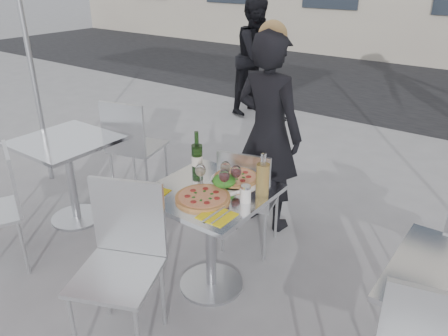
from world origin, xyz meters
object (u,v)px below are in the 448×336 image
Objects in this scene: wine_bottle at (197,157)px; wineglass_white_a at (200,171)px; chair_far at (247,193)px; side_chair_lfar at (131,141)px; salad_plate at (224,182)px; wineglass_red_b at (236,172)px; side_table_left at (68,163)px; wineglass_white_b at (226,168)px; napkin_right at (217,216)px; sugar_shaker at (246,194)px; chair_near at (122,252)px; pedestrian_a at (257,57)px; pizza_near at (203,197)px; woman_diner at (268,133)px; wineglass_red_a at (224,177)px; carafe at (263,180)px; napkin_left at (152,193)px; pizza_far at (236,178)px; main_table at (210,219)px.

wine_bottle is 1.87× the size of wineglass_white_a.
side_chair_lfar is at bearing -19.99° from chair_far.
wineglass_red_b is at bearing 26.98° from salad_plate.
wineglass_white_b is (1.52, 0.14, 0.32)m from side_table_left.
wineglass_white_b is at bearing 118.88° from napkin_right.
wineglass_white_a and wineglass_red_b have the same top height.
sugar_shaker is at bearing 80.56° from napkin_right.
pedestrian_a reaches higher than chair_near.
side_chair_lfar is 2.86× the size of pizza_near.
sugar_shaker is at bearing -27.25° from wineglass_white_b.
wineglass_white_b is at bearing 106.69° from woman_diner.
carafe is at bearing 20.94° from wineglass_red_a.
carafe is at bearing 123.74° from woman_diner.
woman_diner is at bearing 102.55° from salad_plate.
chair_far is 0.66m from pizza_near.
wineglass_red_b is (-0.20, 0.01, -0.01)m from carafe.
pedestrian_a is 4.14m from napkin_left.
chair_far is 0.39m from pizza_far.
napkin_right is at bearing -104.64° from carafe.
woman_diner is (-0.11, 0.46, 0.31)m from chair_far.
side_table_left is at bearing -178.77° from wineglass_red_a.
wineglass_red_b reaches higher than napkin_left.
chair_far is 2.92× the size of wine_bottle.
wine_bottle is (-0.29, -0.06, 0.10)m from pizza_far.
wineglass_white_b reaches higher than napkin_left.
woman_diner reaches higher than wineglass_red_a.
wineglass_white_a is at bearing -129.15° from wineglass_white_b.
wineglass_red_b is at bearing 75.36° from wineglass_red_a.
pedestrian_a reaches higher than woman_diner.
wineglass_red_b is at bearing 96.58° from chair_far.
wineglass_red_a reaches higher than chair_far.
pedestrian_a reaches higher than napkin_left.
pizza_far is 3.12× the size of sugar_shaker.
pedestrian_a reaches higher than side_chair_lfar.
chair_near reaches higher than wineglass_white_b.
wineglass_red_b is (0.06, -0.09, 0.09)m from pizza_far.
main_table is at bearing -34.49° from wine_bottle.
wineglass_red_b is at bearing 107.44° from napkin_right.
pedestrian_a is 3.93m from wineglass_white_b.
carafe is (2.22, -3.44, 0.04)m from pedestrian_a.
woman_diner reaches higher than napkin_left.
woman_diner is 0.83m from wineglass_white_b.
salad_plate is 0.28m from carafe.
pizza_near is 0.33m from pizza_far.
napkin_left is (1.64, -3.81, -0.08)m from pedestrian_a.
napkin_right is (0.18, -0.31, -0.03)m from salad_plate.
chair_far is 0.50m from wineglass_white_b.
chair_near is 9.04× the size of sugar_shaker.
chair_near reaches higher than main_table.
wine_bottle is 1.43× the size of napkin_left.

